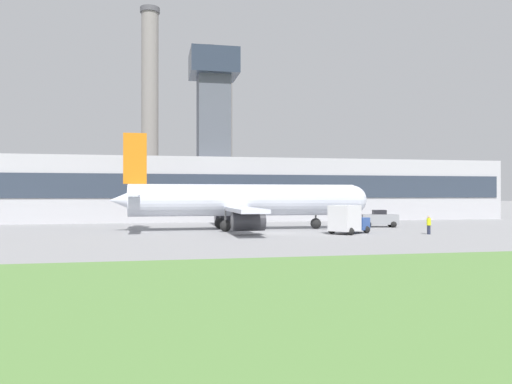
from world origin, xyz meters
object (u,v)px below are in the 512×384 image
(ground_crew_person, at_px, (429,225))
(pushback_tug, at_px, (379,219))
(baggage_truck, at_px, (348,220))
(airplane, at_px, (241,201))

(ground_crew_person, bearing_deg, pushback_tug, 90.07)
(pushback_tug, relative_size, baggage_truck, 0.92)
(airplane, bearing_deg, ground_crew_person, -29.64)
(pushback_tug, bearing_deg, ground_crew_person, -89.93)
(airplane, xyz_separation_m, pushback_tug, (16.42, 1.25, -2.15))
(pushback_tug, distance_m, baggage_truck, 11.23)
(baggage_truck, relative_size, ground_crew_person, 2.72)
(airplane, bearing_deg, pushback_tug, 4.35)
(baggage_truck, bearing_deg, pushback_tug, 49.36)
(airplane, height_order, ground_crew_person, airplane)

